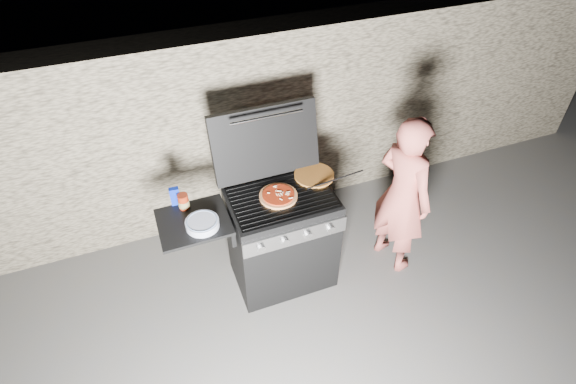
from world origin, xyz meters
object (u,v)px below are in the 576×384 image
object	(u,v)px
person	(402,196)
gas_grill	(253,247)
pizza_topped	(278,195)
sauce_jar	(183,201)

from	to	relation	value
person	gas_grill	bearing A→B (deg)	68.87
gas_grill	person	xyz separation A→B (m)	(1.24, -0.15, 0.28)
pizza_topped	sauce_jar	distance (m)	0.69
gas_grill	sauce_jar	distance (m)	0.70
sauce_jar	person	bearing A→B (deg)	-10.35
gas_grill	person	bearing A→B (deg)	-6.84
gas_grill	sauce_jar	size ratio (longest dim) A/B	11.04
pizza_topped	person	world-z (taller)	person
sauce_jar	pizza_topped	bearing A→B (deg)	-12.08
gas_grill	pizza_topped	bearing A→B (deg)	3.66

